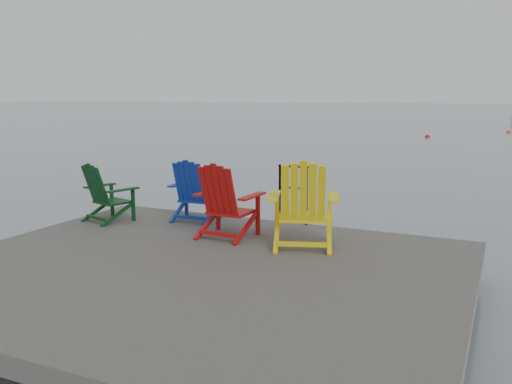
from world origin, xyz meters
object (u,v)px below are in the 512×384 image
at_px(chair_yellow, 303,204).
at_px(chair_blue, 195,190).
at_px(handrail, 293,189).
at_px(buoy_d, 509,133).
at_px(chair_green, 106,193).
at_px(buoy_b, 427,137).
at_px(chair_red, 226,201).

bearing_deg(chair_yellow, chair_blue, 140.93).
height_order(handrail, buoy_d, handrail).
relative_size(chair_green, buoy_b, 2.81).
relative_size(chair_red, buoy_d, 3.23).
height_order(chair_blue, chair_red, chair_red).
bearing_deg(buoy_b, chair_red, -87.99).
distance_m(handrail, buoy_d, 32.91).
xyz_separation_m(chair_red, buoy_d, (3.43, 33.95, -1.02)).
xyz_separation_m(handrail, chair_red, (-0.53, -1.19, -0.02)).
height_order(handrail, chair_green, chair_green).
bearing_deg(handrail, chair_green, -157.59).
bearing_deg(buoy_b, handrail, -86.75).
bearing_deg(chair_red, chair_yellow, 0.13).
relative_size(handrail, chair_yellow, 0.79).
xyz_separation_m(chair_blue, chair_red, (0.93, -0.71, 0.04)).
distance_m(chair_blue, chair_red, 1.17).
distance_m(chair_red, buoy_d, 34.14).
relative_size(handrail, chair_green, 0.99).
xyz_separation_m(chair_green, chair_yellow, (3.29, -0.11, 0.12)).
bearing_deg(chair_yellow, chair_red, 159.14).
height_order(handrail, chair_red, chair_red).
bearing_deg(buoy_b, buoy_d, 56.32).
relative_size(handrail, chair_red, 0.87).
distance_m(chair_green, chair_red, 2.16).
relative_size(handrail, chair_blue, 0.94).
xyz_separation_m(chair_green, chair_blue, (1.22, 0.63, 0.03)).
relative_size(handrail, buoy_d, 2.82).
bearing_deg(chair_red, buoy_b, 93.68).
relative_size(chair_blue, buoy_b, 2.97).
bearing_deg(chair_green, handrail, 38.10).
bearing_deg(handrail, chair_yellow, -63.43).
height_order(handrail, buoy_b, handrail).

